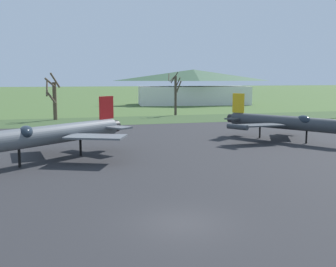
# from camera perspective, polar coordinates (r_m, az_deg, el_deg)

# --- Properties ---
(ground_plane) EXTENTS (600.00, 600.00, 0.00)m
(ground_plane) POSITION_cam_1_polar(r_m,az_deg,el_deg) (18.46, 1.80, -12.84)
(ground_plane) COLOR #425B2D
(asphalt_apron) EXTENTS (74.24, 47.78, 0.05)m
(asphalt_apron) POSITION_cam_1_polar(r_m,az_deg,el_deg) (31.91, -5.86, -3.89)
(asphalt_apron) COLOR #28282B
(asphalt_apron) RESTS_ON ground
(grass_verge_strip) EXTENTS (134.24, 12.00, 0.06)m
(grass_verge_strip) POSITION_cam_1_polar(r_m,az_deg,el_deg) (61.27, -10.54, 1.71)
(grass_verge_strip) COLOR #354A28
(grass_verge_strip) RESTS_ON ground
(jet_fighter_front_left) EXTENTS (13.62, 11.50, 4.94)m
(jet_fighter_front_left) POSITION_cam_1_polar(r_m,az_deg,el_deg) (32.34, -16.56, -0.12)
(jet_fighter_front_left) COLOR #565B60
(jet_fighter_front_left) RESTS_ON ground
(jet_fighter_rear_center) EXTENTS (11.40, 13.19, 4.85)m
(jet_fighter_rear_center) POSITION_cam_1_polar(r_m,az_deg,el_deg) (42.94, 16.53, 1.56)
(jet_fighter_rear_center) COLOR #33383D
(jet_fighter_rear_center) RESTS_ON ground
(bare_tree_center) EXTENTS (2.40, 2.70, 7.39)m
(bare_tree_center) POSITION_cam_1_polar(r_m,az_deg,el_deg) (64.53, -16.07, 4.99)
(bare_tree_center) COLOR brown
(bare_tree_center) RESTS_ON ground
(bare_tree_right_of_center) EXTENTS (2.56, 2.36, 7.61)m
(bare_tree_right_of_center) POSITION_cam_1_polar(r_m,az_deg,el_deg) (70.14, 1.08, 5.84)
(bare_tree_right_of_center) COLOR #42382D
(bare_tree_right_of_center) RESTS_ON ground
(visitor_building) EXTENTS (29.52, 14.98, 8.64)m
(visitor_building) POSITION_cam_1_polar(r_m,az_deg,el_deg) (99.83, 3.64, 6.64)
(visitor_building) COLOR silver
(visitor_building) RESTS_ON ground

